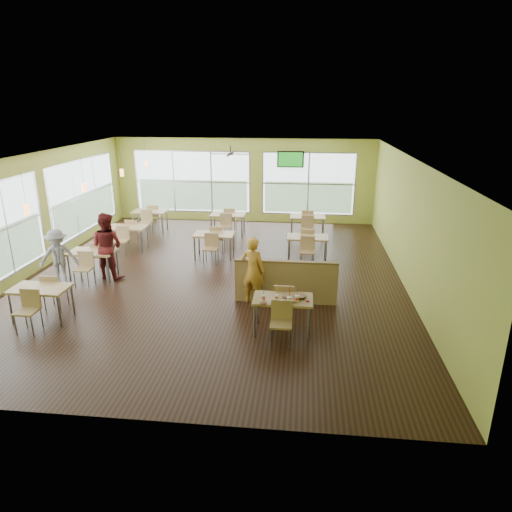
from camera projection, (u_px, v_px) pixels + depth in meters
name	position (u px, v px, depth m)	size (l,w,h in m)	color
room	(213.00, 219.00, 11.96)	(12.00, 12.04, 3.20)	black
window_bays	(153.00, 198.00, 15.16)	(9.24, 10.24, 2.38)	white
main_table	(283.00, 303.00, 9.25)	(1.22, 1.52, 0.87)	tan
half_wall_divider	(286.00, 282.00, 10.64)	(2.40, 0.14, 1.04)	tan
dining_tables	(191.00, 235.00, 13.99)	(6.92, 8.72, 0.87)	tan
pendant_lights	(104.00, 180.00, 12.64)	(0.11, 7.31, 0.86)	#2D2119
ceiling_fan	(230.00, 154.00, 14.35)	(1.25, 1.25, 0.29)	#2D2119
tv_backwall	(291.00, 159.00, 17.05)	(1.00, 0.07, 0.60)	black
man_plaid	(253.00, 270.00, 10.55)	(0.59, 0.39, 1.61)	orange
patron_maroon	(107.00, 246.00, 12.05)	(0.87, 0.68, 1.79)	#5A1819
patron_grey	(58.00, 257.00, 11.70)	(0.95, 0.54, 1.46)	slate
cup_blue	(263.00, 297.00, 9.09)	(0.08, 0.08, 0.30)	white
cup_yellow	(277.00, 297.00, 9.10)	(0.09, 0.09, 0.31)	white
cup_red_near	(289.00, 300.00, 8.94)	(0.11, 0.11, 0.38)	white
cup_red_far	(297.00, 298.00, 9.02)	(0.10, 0.10, 0.36)	white
food_basket	(300.00, 296.00, 9.21)	(0.27, 0.27, 0.06)	black
ketchup_cup	(308.00, 301.00, 9.04)	(0.06, 0.06, 0.03)	red
wrapper_left	(263.00, 303.00, 8.96)	(0.15, 0.13, 0.04)	#8B6443
wrapper_mid	(287.00, 296.00, 9.24)	(0.22, 0.20, 0.05)	#8B6443
wrapper_right	(293.00, 302.00, 9.00)	(0.14, 0.12, 0.03)	#8B6443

